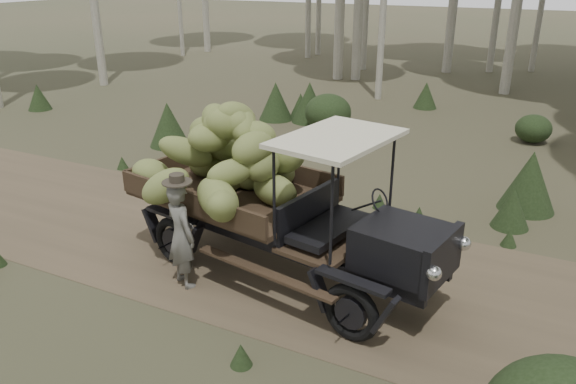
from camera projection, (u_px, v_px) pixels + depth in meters
name	position (u px, v px, depth m)	size (l,w,h in m)	color
ground	(229.00, 246.00, 9.46)	(120.00, 120.00, 0.00)	#473D2B
dirt_track	(229.00, 246.00, 9.46)	(70.00, 4.00, 0.01)	brown
banana_truck	(252.00, 175.00, 8.40)	(5.39, 2.80, 2.63)	black
farmer	(181.00, 234.00, 8.06)	(0.69, 0.60, 1.74)	#5D5C55
undergrowth	(240.00, 282.00, 7.40)	(23.00, 22.01, 1.35)	#233319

